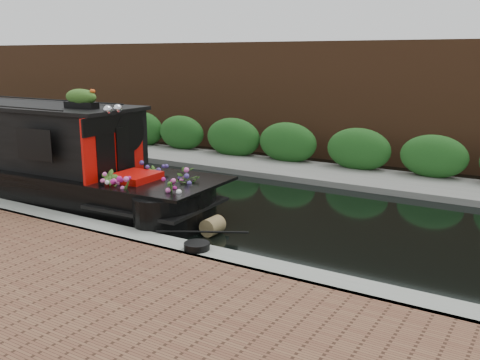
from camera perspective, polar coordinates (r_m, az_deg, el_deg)
The scene contains 7 objects.
ground at distance 13.34m, azimuth -4.35°, elevation -2.25°, with size 80.00×80.00×0.00m, color black.
near_bank_coping at distance 10.97m, azimuth -14.56°, elevation -6.10°, with size 40.00×0.60×0.50m, color gray.
far_bank_path at distance 16.82m, azimuth 4.07°, elevation 1.01°, with size 40.00×2.40×0.34m, color slate.
far_hedge at distance 17.61m, azimuth 5.43°, elevation 1.53°, with size 40.00×1.10×2.80m, color #1E501B.
far_brick_wall at distance 19.48m, azimuth 8.18°, elevation 2.59°, with size 40.00×1.00×8.00m, color #58331D.
rope_fender at distance 10.84m, azimuth -2.93°, elevation -4.92°, with size 0.36×0.36×0.44m, color olive.
coiled_mooring_rope at distance 9.38m, azimuth -4.63°, elevation -7.04°, with size 0.45×0.45×0.12m, color black.
Camera 1 is at (7.59, -10.38, 3.55)m, focal length 40.00 mm.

